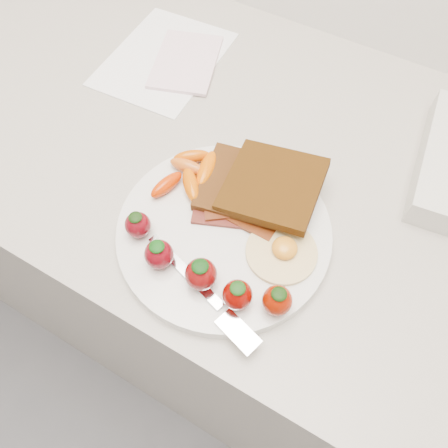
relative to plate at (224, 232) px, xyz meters
The scene contains 11 objects.
counter 0.48m from the plate, 98.10° to the left, with size 2.00×0.60×0.90m, color gray.
plate is the anchor object (origin of this frame).
toast_lower 0.07m from the plate, 97.32° to the left, with size 0.11×0.11×0.01m, color #301A04.
toast_upper 0.09m from the plate, 69.30° to the left, with size 0.12×0.12×0.01m, color black.
fried_egg 0.08m from the plate, ahead, with size 0.10×0.10×0.02m.
bacon_strips 0.03m from the plate, 74.05° to the left, with size 0.11×0.08×0.01m.
baby_carrots 0.09m from the plate, 149.41° to the left, with size 0.07×0.11×0.02m.
strawberries 0.08m from the plate, 80.35° to the right, with size 0.22×0.05×0.05m.
fork 0.10m from the plate, 71.03° to the right, with size 0.18×0.07×0.00m.
paper_sheet 0.35m from the plate, 136.43° to the left, with size 0.17×0.23×0.00m, color white.
notepad 0.33m from the plate, 130.83° to the left, with size 0.10×0.14×0.01m, color silver.
Camera 1 is at (0.16, 1.32, 1.39)m, focal length 35.00 mm.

